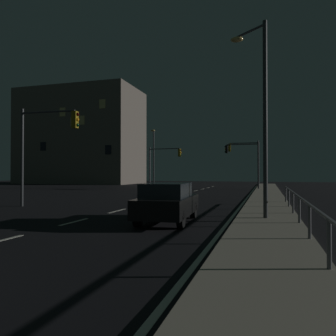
# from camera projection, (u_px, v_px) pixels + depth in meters

# --- Properties ---
(ground_plane) EXTENTS (112.00, 112.00, 0.00)m
(ground_plane) POSITION_uv_depth(u_px,v_px,m) (147.00, 203.00, 21.62)
(ground_plane) COLOR black
(ground_plane) RESTS_ON ground
(sidewalk_right) EXTENTS (2.52, 77.00, 0.14)m
(sidewalk_right) POSITION_uv_depth(u_px,v_px,m) (267.00, 205.00, 19.51)
(sidewalk_right) COLOR #9E937F
(sidewalk_right) RESTS_ON ground
(lane_markings_center) EXTENTS (0.14, 50.00, 0.01)m
(lane_markings_center) POSITION_uv_depth(u_px,v_px,m) (163.00, 199.00, 24.98)
(lane_markings_center) COLOR silver
(lane_markings_center) RESTS_ON ground
(lane_edge_line) EXTENTS (0.14, 53.00, 0.01)m
(lane_edge_line) POSITION_uv_depth(u_px,v_px,m) (246.00, 199.00, 24.73)
(lane_edge_line) COLOR silver
(lane_edge_line) RESTS_ON ground
(car) EXTENTS (2.06, 4.49, 1.57)m
(car) POSITION_uv_depth(u_px,v_px,m) (168.00, 202.00, 13.36)
(car) COLOR black
(car) RESTS_ON ground
(traffic_light_far_left) EXTENTS (3.97, 0.34, 5.40)m
(traffic_light_far_left) POSITION_uv_depth(u_px,v_px,m) (244.00, 156.00, 39.15)
(traffic_light_far_left) COLOR #38383D
(traffic_light_far_left) RESTS_ON sidewalk_right
(traffic_light_mid_right) EXTENTS (4.28, 0.56, 5.19)m
(traffic_light_mid_right) POSITION_uv_depth(u_px,v_px,m) (164.00, 159.00, 41.62)
(traffic_light_mid_right) COLOR #4C4C51
(traffic_light_mid_right) RESTS_ON ground
(traffic_light_far_right) EXTENTS (3.69, 0.36, 5.66)m
(traffic_light_far_right) POSITION_uv_depth(u_px,v_px,m) (245.00, 155.00, 40.37)
(traffic_light_far_right) COLOR #2D3033
(traffic_light_far_right) RESTS_ON sidewalk_right
(traffic_light_near_right) EXTENTS (3.76, 0.40, 5.75)m
(traffic_light_near_right) POSITION_uv_depth(u_px,v_px,m) (45.00, 137.00, 19.42)
(traffic_light_near_right) COLOR #2D3033
(traffic_light_near_right) RESTS_ON ground
(street_lamp_far_end) EXTENTS (1.59, 1.29, 8.08)m
(street_lamp_far_end) POSITION_uv_depth(u_px,v_px,m) (260.00, 102.00, 13.95)
(street_lamp_far_end) COLOR #2D3033
(street_lamp_far_end) RESTS_ON sidewalk_right
(street_lamp_across_street) EXTENTS (0.69, 1.52, 7.80)m
(street_lamp_across_street) POSITION_uv_depth(u_px,v_px,m) (154.00, 153.00, 45.39)
(street_lamp_across_street) COLOR #2D3033
(street_lamp_across_street) RESTS_ON ground
(barrier_fence) EXTENTS (0.09, 21.63, 0.98)m
(barrier_fence) POSITION_uv_depth(u_px,v_px,m) (304.00, 207.00, 10.84)
(barrier_fence) COLOR #59595E
(barrier_fence) RESTS_ON sidewalk_right
(building_distant) EXTENTS (21.45, 12.03, 17.22)m
(building_distant) POSITION_uv_depth(u_px,v_px,m) (82.00, 137.00, 62.74)
(building_distant) COLOR #6B6056
(building_distant) RESTS_ON ground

